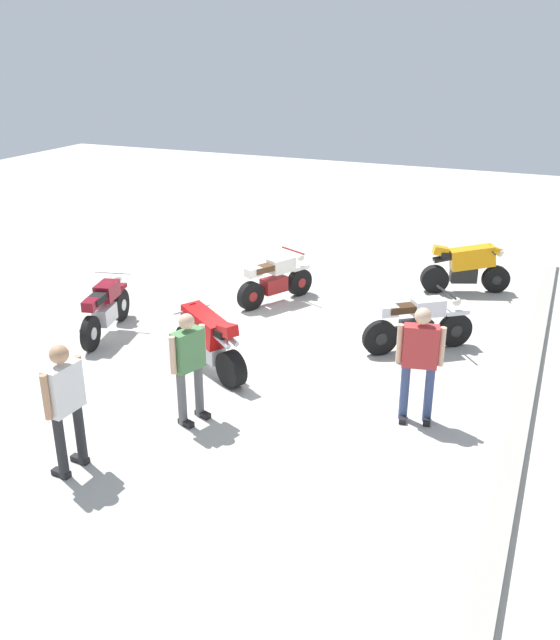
{
  "coord_description": "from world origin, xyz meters",
  "views": [
    {
      "loc": [
        10.45,
        4.79,
        5.18
      ],
      "look_at": [
        0.55,
        0.54,
        0.75
      ],
      "focal_mm": 38.24,
      "sensor_mm": 36.0,
      "label": 1
    }
  ],
  "objects_px": {
    "motorcycle_orange_sportbike": "(467,266)",
    "motorcycle_red_sportbike": "(208,338)",
    "motorcycle_maroon_cruiser": "(105,309)",
    "person_in_white_shirt": "(65,400)",
    "person_in_red_shirt": "(420,357)",
    "motorcycle_silver_cruiser": "(418,323)",
    "person_in_green_shirt": "(189,361)",
    "motorcycle_cream_vintage": "(275,280)"
  },
  "relations": [
    {
      "from": "motorcycle_orange_sportbike",
      "to": "motorcycle_red_sportbike",
      "type": "bearing_deg",
      "value": -143.32
    },
    {
      "from": "motorcycle_maroon_cruiser",
      "to": "person_in_white_shirt",
      "type": "relative_size",
      "value": 1.15
    },
    {
      "from": "person_in_red_shirt",
      "to": "person_in_white_shirt",
      "type": "bearing_deg",
      "value": -64.15
    },
    {
      "from": "person_in_white_shirt",
      "to": "motorcycle_red_sportbike",
      "type": "bearing_deg",
      "value": -90.51
    },
    {
      "from": "motorcycle_silver_cruiser",
      "to": "person_in_green_shirt",
      "type": "bearing_deg",
      "value": -161.33
    },
    {
      "from": "motorcycle_maroon_cruiser",
      "to": "person_in_white_shirt",
      "type": "height_order",
      "value": "person_in_white_shirt"
    },
    {
      "from": "person_in_white_shirt",
      "to": "person_in_red_shirt",
      "type": "height_order",
      "value": "person_in_white_shirt"
    },
    {
      "from": "motorcycle_maroon_cruiser",
      "to": "person_in_white_shirt",
      "type": "bearing_deg",
      "value": -163.02
    },
    {
      "from": "motorcycle_maroon_cruiser",
      "to": "person_in_white_shirt",
      "type": "distance_m",
      "value": 4.5
    },
    {
      "from": "motorcycle_orange_sportbike",
      "to": "motorcycle_silver_cruiser",
      "type": "height_order",
      "value": "motorcycle_orange_sportbike"
    },
    {
      "from": "person_in_green_shirt",
      "to": "person_in_red_shirt",
      "type": "xyz_separation_m",
      "value": [
        -1.29,
        3.02,
        0.06
      ]
    },
    {
      "from": "motorcycle_red_sportbike",
      "to": "motorcycle_maroon_cruiser",
      "type": "distance_m",
      "value": 2.59
    },
    {
      "from": "motorcycle_cream_vintage",
      "to": "person_in_green_shirt",
      "type": "relative_size",
      "value": 1.08
    },
    {
      "from": "person_in_white_shirt",
      "to": "person_in_green_shirt",
      "type": "height_order",
      "value": "person_in_white_shirt"
    },
    {
      "from": "motorcycle_red_sportbike",
      "to": "person_in_white_shirt",
      "type": "xyz_separation_m",
      "value": [
        3.23,
        -0.22,
        0.44
      ]
    },
    {
      "from": "motorcycle_red_sportbike",
      "to": "motorcycle_silver_cruiser",
      "type": "distance_m",
      "value": 3.76
    },
    {
      "from": "motorcycle_orange_sportbike",
      "to": "motorcycle_silver_cruiser",
      "type": "bearing_deg",
      "value": -117.77
    },
    {
      "from": "motorcycle_silver_cruiser",
      "to": "person_in_white_shirt",
      "type": "height_order",
      "value": "person_in_white_shirt"
    },
    {
      "from": "motorcycle_maroon_cruiser",
      "to": "person_in_red_shirt",
      "type": "height_order",
      "value": "person_in_red_shirt"
    },
    {
      "from": "motorcycle_red_sportbike",
      "to": "person_in_red_shirt",
      "type": "bearing_deg",
      "value": -154.63
    },
    {
      "from": "motorcycle_cream_vintage",
      "to": "motorcycle_maroon_cruiser",
      "type": "distance_m",
      "value": 3.62
    },
    {
      "from": "motorcycle_cream_vintage",
      "to": "person_in_white_shirt",
      "type": "bearing_deg",
      "value": -152.99
    },
    {
      "from": "motorcycle_red_sportbike",
      "to": "person_in_white_shirt",
      "type": "distance_m",
      "value": 3.27
    },
    {
      "from": "motorcycle_cream_vintage",
      "to": "person_in_white_shirt",
      "type": "relative_size",
      "value": 1.02
    },
    {
      "from": "motorcycle_orange_sportbike",
      "to": "person_in_red_shirt",
      "type": "bearing_deg",
      "value": -110.68
    },
    {
      "from": "person_in_red_shirt",
      "to": "motorcycle_cream_vintage",
      "type": "bearing_deg",
      "value": -146.27
    },
    {
      "from": "motorcycle_maroon_cruiser",
      "to": "motorcycle_silver_cruiser",
      "type": "bearing_deg",
      "value": -87.97
    },
    {
      "from": "motorcycle_cream_vintage",
      "to": "motorcycle_silver_cruiser",
      "type": "bearing_deg",
      "value": -83.83
    },
    {
      "from": "motorcycle_red_sportbike",
      "to": "motorcycle_cream_vintage",
      "type": "bearing_deg",
      "value": -56.53
    },
    {
      "from": "person_in_white_shirt",
      "to": "person_in_green_shirt",
      "type": "xyz_separation_m",
      "value": [
        -1.72,
        0.76,
        -0.08
      ]
    },
    {
      "from": "motorcycle_cream_vintage",
      "to": "motorcycle_orange_sportbike",
      "type": "relative_size",
      "value": 0.97
    },
    {
      "from": "motorcycle_silver_cruiser",
      "to": "motorcycle_cream_vintage",
      "type": "bearing_deg",
      "value": 122.18
    },
    {
      "from": "motorcycle_red_sportbike",
      "to": "person_in_red_shirt",
      "type": "distance_m",
      "value": 3.6
    },
    {
      "from": "motorcycle_orange_sportbike",
      "to": "person_in_white_shirt",
      "type": "xyz_separation_m",
      "value": [
        8.91,
        -3.56,
        0.44
      ]
    },
    {
      "from": "motorcycle_red_sportbike",
      "to": "person_in_white_shirt",
      "type": "relative_size",
      "value": 1.01
    },
    {
      "from": "motorcycle_cream_vintage",
      "to": "motorcycle_maroon_cruiser",
      "type": "bearing_deg",
      "value": 168.09
    },
    {
      "from": "motorcycle_red_sportbike",
      "to": "motorcycle_orange_sportbike",
      "type": "bearing_deg",
      "value": -91.56
    },
    {
      "from": "motorcycle_maroon_cruiser",
      "to": "person_in_red_shirt",
      "type": "xyz_separation_m",
      "value": [
        0.82,
        6.09,
        0.5
      ]
    },
    {
      "from": "motorcycle_silver_cruiser",
      "to": "person_in_white_shirt",
      "type": "xyz_separation_m",
      "value": [
        5.43,
        -3.26,
        0.51
      ]
    },
    {
      "from": "motorcycle_red_sportbike",
      "to": "motorcycle_cream_vintage",
      "type": "distance_m",
      "value": 3.45
    },
    {
      "from": "motorcycle_maroon_cruiser",
      "to": "motorcycle_red_sportbike",
      "type": "bearing_deg",
      "value": -117.4
    },
    {
      "from": "motorcycle_maroon_cruiser",
      "to": "person_in_green_shirt",
      "type": "bearing_deg",
      "value": -138.61
    }
  ]
}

